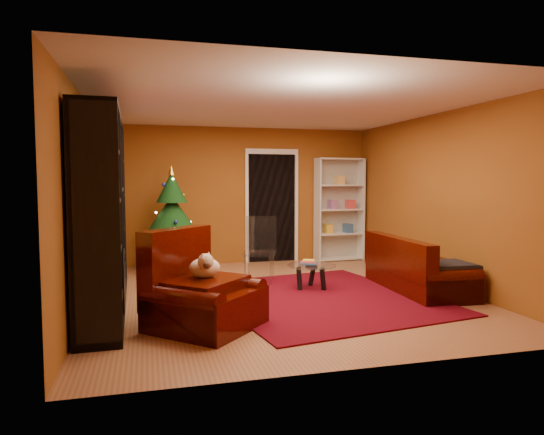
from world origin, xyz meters
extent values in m
cube|color=brown|center=(0.00, 0.00, -0.03)|extent=(5.00, 5.50, 0.05)
cube|color=silver|center=(0.00, 0.00, 2.62)|extent=(5.00, 5.50, 0.05)
cube|color=brown|center=(0.00, 2.77, 1.30)|extent=(5.00, 0.05, 2.60)
cube|color=brown|center=(-2.52, 0.00, 1.30)|extent=(0.05, 5.50, 2.60)
cube|color=brown|center=(2.52, 0.00, 1.30)|extent=(0.05, 5.50, 2.60)
cube|color=#52040F|center=(0.48, -0.34, 0.01)|extent=(3.20, 3.57, 0.02)
cube|color=#187283|center=(-1.02, 1.51, 0.16)|extent=(0.35, 0.35, 0.31)
cube|color=maroon|center=(-1.03, 2.28, 0.11)|extent=(0.27, 0.27, 0.23)
camera|label=1|loc=(-1.77, -6.42, 1.58)|focal=32.00mm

